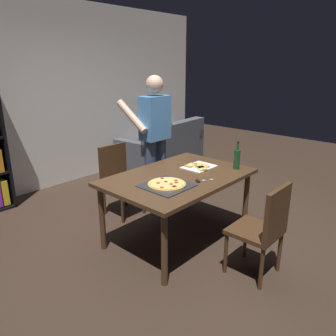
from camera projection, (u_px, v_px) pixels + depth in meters
ground_plane at (178, 238)px, 3.70m from camera, size 12.00×12.00×0.00m
back_wall at (48, 97)px, 4.93m from camera, size 6.40×0.10×2.80m
dining_table at (178, 182)px, 3.49m from camera, size 1.55×1.04×0.75m
chair_near_camera at (264, 226)px, 2.89m from camera, size 0.42×0.42×0.90m
chair_far_side at (119, 175)px, 4.18m from camera, size 0.42×0.42×0.90m
couch at (164, 150)px, 6.22m from camera, size 1.78×1.01×0.85m
person_serving_pizza at (154, 135)px, 4.20m from camera, size 0.55×0.54×1.75m
pepperoni_pizza_on_tray at (167, 185)px, 3.16m from camera, size 0.43×0.43×0.04m
pizza_slices_on_towel at (198, 166)px, 3.72m from camera, size 0.36×0.30×0.03m
wine_bottle at (237, 159)px, 3.64m from camera, size 0.07×0.07×0.32m
kitchen_scissors at (201, 181)px, 3.29m from camera, size 0.19×0.14×0.01m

